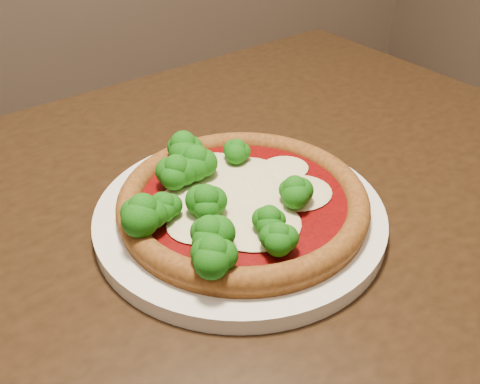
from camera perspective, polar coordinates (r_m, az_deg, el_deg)
name	(u,v)px	position (r m, az deg, el deg)	size (l,w,h in m)	color
dining_table	(215,297)	(0.64, -2.66, -11.14)	(1.27, 1.05, 0.75)	black
plate	(240,215)	(0.58, 0.00, -2.51)	(0.31, 0.31, 0.02)	white
pizza	(234,198)	(0.56, -0.61, -0.67)	(0.27, 0.27, 0.06)	brown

